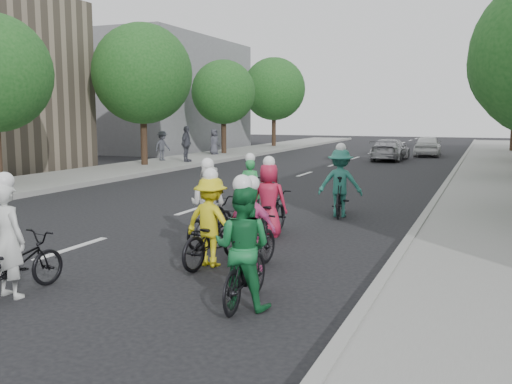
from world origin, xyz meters
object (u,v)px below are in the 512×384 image
Objects in this scene: cyclist_2 at (212,230)px; spectator_2 at (214,142)px; cyclist_6 at (209,214)px; spectator_0 at (162,146)px; cyclist_3 at (253,236)px; cyclist_1 at (244,257)px; cyclist_7 at (341,188)px; follow_car_lead at (390,150)px; cyclist_0 at (13,256)px; cyclist_4 at (270,208)px; spectator_1 at (186,144)px; cyclist_5 at (251,193)px; follow_car_trail at (428,146)px.

cyclist_2 reaches higher than spectator_2.
cyclist_6 reaches higher than cyclist_2.
spectator_0 reaches higher than spectator_2.
spectator_2 reaches higher than cyclist_3.
cyclist_1 is 1.12× the size of cyclist_3.
cyclist_7 is 0.45× the size of follow_car_lead.
cyclist_7 is at bearing -109.43° from cyclist_6.
cyclist_4 is (1.94, 5.22, 0.02)m from cyclist_0.
cyclist_2 is 1.03× the size of cyclist_4.
spectator_1 is (-10.19, 17.26, 0.46)m from cyclist_2.
cyclist_6 is at bearing -142.79° from spectator_2.
cyclist_4 is 1.48m from cyclist_6.
cyclist_3 is 0.87× the size of spectator_1.
cyclist_7 is at bearing -107.67° from cyclist_4.
cyclist_4 is at bearing -139.61° from spectator_2.
follow_car_lead is at bearing -60.64° from spectator_1.
cyclist_1 reaches higher than follow_car_lead.
cyclist_1 reaches higher than cyclist_3.
cyclist_0 is at bearing 62.39° from cyclist_2.
cyclist_5 is at bearing -86.99° from cyclist_0.
cyclist_1 is 7.29m from cyclist_7.
cyclist_3 is at bearing -129.08° from cyclist_0.
spectator_2 is (-12.06, -5.66, 0.27)m from follow_car_trail.
follow_car_trail is (1.99, 23.70, 0.07)m from cyclist_5.
cyclist_4 is 21.46m from follow_car_lead.
cyclist_1 reaches higher than cyclist_0.
cyclist_7 reaches higher than cyclist_5.
spectator_2 is (-10.56, 21.37, 0.31)m from cyclist_6.
cyclist_4 reaches higher than spectator_0.
cyclist_6 is at bearing 60.63° from cyclist_7.
cyclist_0 is 0.47× the size of follow_car_trail.
cyclist_2 reaches higher than follow_car_trail.
spectator_1 is at bearing -56.81° from cyclist_6.
spectator_0 is (-10.87, -6.58, 0.33)m from follow_car_lead.
cyclist_2 is 25.44m from spectator_2.
cyclist_1 is 0.98× the size of spectator_1.
cyclist_1 is 1.17× the size of spectator_2.
follow_car_lead is at bearing -88.05° from cyclist_1.
cyclist_6 is at bearing -38.41° from cyclist_3.
cyclist_4 is 23.15m from spectator_2.
cyclist_2 is 4.89m from cyclist_5.
cyclist_4 is at bearing 66.60° from cyclist_7.
cyclist_0 is 1.00× the size of cyclist_4.
spectator_1 reaches higher than cyclist_3.
cyclist_0 is at bearing -164.12° from spectator_1.
cyclist_4 reaches higher than cyclist_2.
spectator_2 is at bearing 4.97° from spectator_1.
cyclist_0 is 1.11× the size of cyclist_3.
spectator_0 reaches higher than cyclist_3.
follow_car_trail is at bearing -51.16° from spectator_1.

